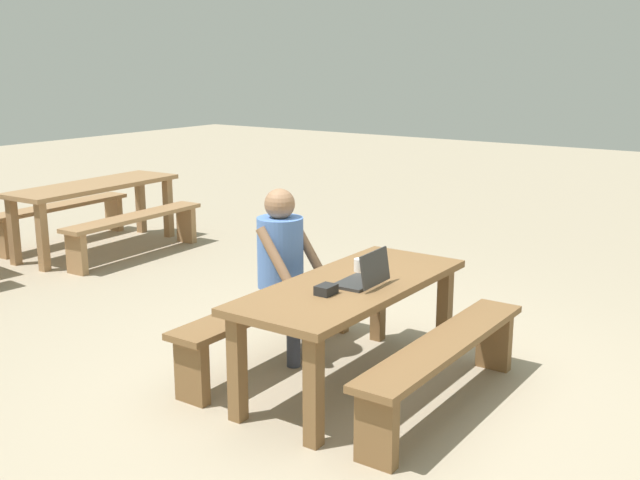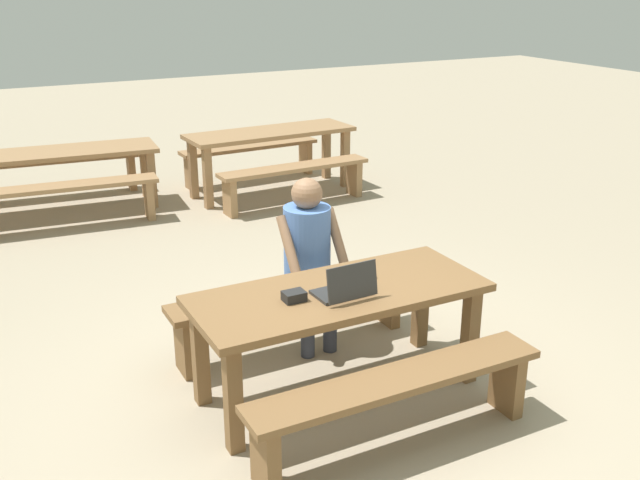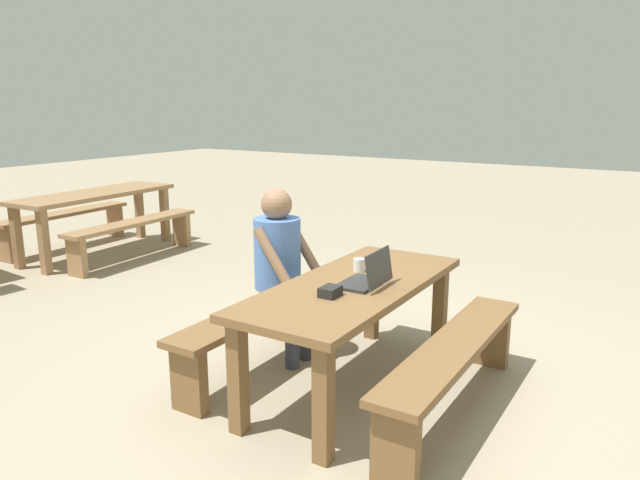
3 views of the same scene
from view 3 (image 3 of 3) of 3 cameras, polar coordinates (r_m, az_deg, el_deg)
ground_plane at (r=4.11m, az=3.09°, el=-13.73°), size 30.00×30.00×0.00m
picnic_table_front at (r=3.88m, az=3.20°, el=-5.61°), size 1.87×0.77×0.72m
bench_near at (r=3.72m, az=12.62°, el=-11.11°), size 1.83×0.30×0.46m
bench_far at (r=4.31m, az=-4.90°, el=-7.38°), size 1.83×0.30×0.46m
laptop at (r=3.76m, az=4.58°, el=-3.54°), size 0.35×0.27×0.24m
small_pouch at (r=3.56m, az=0.97°, el=-4.93°), size 0.13×0.10×0.06m
coffee_mug at (r=4.08m, az=3.76°, el=-2.40°), size 0.08×0.08×0.09m
person_seated at (r=4.26m, az=-3.71°, el=-1.94°), size 0.44×0.42×1.26m
picnic_table_rear at (r=7.85m, az=-20.60°, el=3.41°), size 2.08×0.76×0.77m
bench_rear_south at (r=7.44m, az=-17.34°, el=0.86°), size 1.86×0.38×0.47m
bench_rear_north at (r=8.37m, az=-23.18°, el=1.70°), size 1.86×0.38×0.47m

